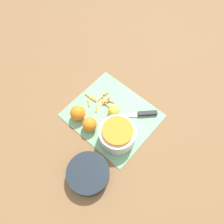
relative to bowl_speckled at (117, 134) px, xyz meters
The scene contains 9 objects.
ground_plane 0.13m from the bowl_speckled, 37.22° to the right, with size 4.00×4.00×0.00m, color olive.
cutting_board 0.13m from the bowl_speckled, 37.22° to the right, with size 0.40×0.35×0.01m.
bowl_speckled is the anchor object (origin of this frame).
bowl_dark 0.21m from the bowl_speckled, 95.10° to the left, with size 0.18×0.18×0.05m.
knife 0.17m from the bowl_speckled, 92.39° to the right, with size 0.19×0.19×0.02m.
orange_left 0.21m from the bowl_speckled, 10.51° to the left, with size 0.07×0.07×0.07m.
orange_right 0.14m from the bowl_speckled, 18.76° to the left, with size 0.07×0.07×0.07m.
lemon 0.12m from the bowl_speckled, 42.39° to the right, with size 0.05×0.05×0.05m.
peel_pile 0.22m from the bowl_speckled, 26.38° to the right, with size 0.15×0.13×0.01m.
Camera 1 is at (-0.31, 0.36, 0.94)m, focal length 35.00 mm.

